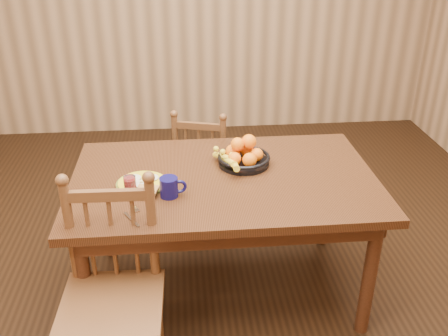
{
  "coord_description": "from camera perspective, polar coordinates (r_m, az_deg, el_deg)",
  "views": [
    {
      "loc": [
        -0.21,
        -2.31,
        1.99
      ],
      "look_at": [
        0.0,
        0.0,
        0.8
      ],
      "focal_mm": 40.0,
      "sensor_mm": 36.0,
      "label": 1
    }
  ],
  "objects": [
    {
      "name": "dining_table",
      "position": [
        2.67,
        -0.0,
        -2.58
      ],
      "size": [
        1.6,
        1.0,
        0.75
      ],
      "color": "black",
      "rests_on": "ground"
    },
    {
      "name": "coffee_mug",
      "position": [
        2.44,
        -6.21,
        -2.17
      ],
      "size": [
        0.13,
        0.09,
        0.1
      ],
      "color": "#0D0B3E",
      "rests_on": "dining_table"
    },
    {
      "name": "fruit_bowl",
      "position": [
        2.73,
        2.13,
        1.37
      ],
      "size": [
        0.32,
        0.32,
        0.17
      ],
      "color": "black",
      "rests_on": "dining_table"
    },
    {
      "name": "fork",
      "position": [
        2.33,
        -10.37,
        -5.42
      ],
      "size": [
        0.08,
        0.18,
        0.0
      ],
      "rotation": [
        0.0,
        0.0,
        0.52
      ],
      "color": "silver",
      "rests_on": "dining_table"
    },
    {
      "name": "breakfast_plate",
      "position": [
        2.57,
        -9.31,
        -1.72
      ],
      "size": [
        0.26,
        0.3,
        0.04
      ],
      "color": "#59601E",
      "rests_on": "dining_table"
    },
    {
      "name": "spoon",
      "position": [
        2.61,
        -9.13,
        -1.49
      ],
      "size": [
        0.06,
        0.15,
        0.01
      ],
      "rotation": [
        0.0,
        0.0,
        -0.41
      ],
      "color": "silver",
      "rests_on": "dining_table"
    },
    {
      "name": "room",
      "position": [
        2.41,
        -0.0,
        11.74
      ],
      "size": [
        4.52,
        5.02,
        2.72
      ],
      "color": "black",
      "rests_on": "ground"
    },
    {
      "name": "chair_far",
      "position": [
        3.45,
        -2.3,
        -0.04
      ],
      "size": [
        0.47,
        0.46,
        0.85
      ],
      "rotation": [
        0.0,
        0.0,
        2.87
      ],
      "color": "#4F3217",
      "rests_on": "ground"
    },
    {
      "name": "juice_glass",
      "position": [
        2.5,
        -10.68,
        -1.95
      ],
      "size": [
        0.06,
        0.06,
        0.09
      ],
      "color": "silver",
      "rests_on": "dining_table"
    },
    {
      "name": "chair_near",
      "position": [
        2.34,
        -12.6,
        -13.94
      ],
      "size": [
        0.46,
        0.44,
        0.98
      ],
      "rotation": [
        0.0,
        0.0,
        -0.03
      ],
      "color": "#4F3217",
      "rests_on": "ground"
    }
  ]
}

